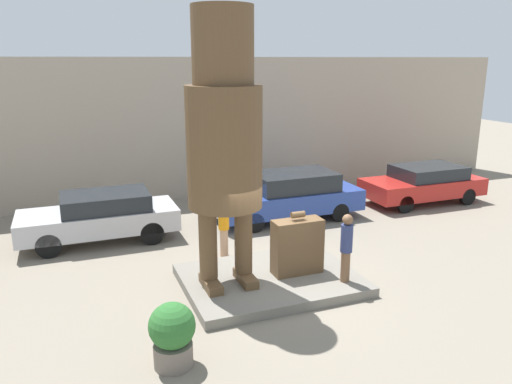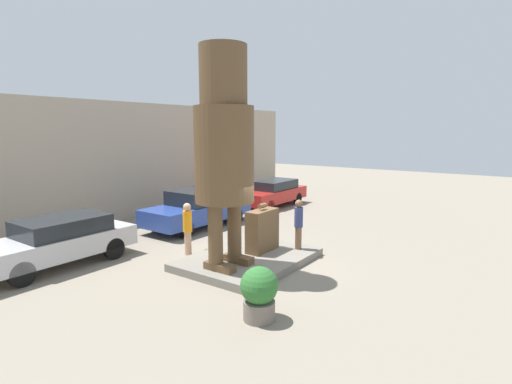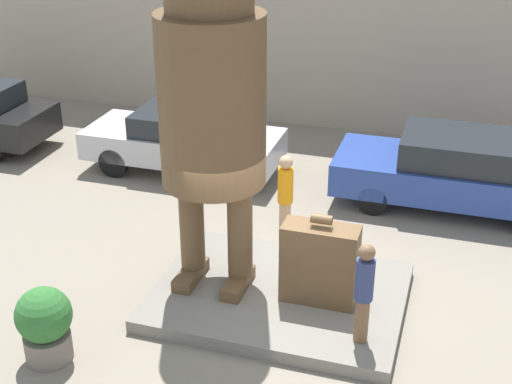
% 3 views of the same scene
% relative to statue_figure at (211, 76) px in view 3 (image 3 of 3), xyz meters
% --- Properties ---
extents(ground_plane, '(60.00, 60.00, 0.00)m').
position_rel_statue_figure_xyz_m(ground_plane, '(1.06, -0.01, -3.68)').
color(ground_plane, gray).
extents(pedestal, '(3.97, 2.98, 0.22)m').
position_rel_statue_figure_xyz_m(pedestal, '(1.06, -0.01, -3.57)').
color(pedestal, slate).
rests_on(pedestal, ground_plane).
extents(building_backdrop, '(28.00, 0.60, 5.17)m').
position_rel_statue_figure_xyz_m(building_backdrop, '(1.06, 8.33, -1.10)').
color(building_backdrop, tan).
rests_on(building_backdrop, ground_plane).
extents(statue_figure, '(1.60, 1.60, 5.91)m').
position_rel_statue_figure_xyz_m(statue_figure, '(0.00, 0.00, 0.00)').
color(statue_figure, brown).
rests_on(statue_figure, pedestal).
extents(giant_suitcase, '(1.17, 0.49, 1.50)m').
position_rel_statue_figure_xyz_m(giant_suitcase, '(1.72, -0.06, -2.80)').
color(giant_suitcase, brown).
rests_on(giant_suitcase, pedestal).
extents(tourist, '(0.27, 0.27, 1.59)m').
position_rel_statue_figure_xyz_m(tourist, '(2.53, -0.89, -2.59)').
color(tourist, brown).
rests_on(tourist, pedestal).
extents(parked_car_silver, '(4.38, 1.77, 1.42)m').
position_rel_statue_figure_xyz_m(parked_car_silver, '(-2.35, 4.41, -2.91)').
color(parked_car_silver, '#B7B7BC').
rests_on(parked_car_silver, ground_plane).
extents(parked_car_blue, '(4.77, 1.89, 1.54)m').
position_rel_statue_figure_xyz_m(parked_car_blue, '(3.57, 4.37, -2.87)').
color(parked_car_blue, '#284293').
rests_on(parked_car_blue, ground_plane).
extents(planter_pot, '(0.80, 0.80, 1.16)m').
position_rel_statue_figure_xyz_m(planter_pot, '(-1.72, -2.34, -3.07)').
color(planter_pot, '#70665B').
rests_on(planter_pot, ground_plane).
extents(worker_hivis, '(0.29, 0.29, 1.68)m').
position_rel_statue_figure_xyz_m(worker_hivis, '(0.60, 2.06, -2.76)').
color(worker_hivis, tan).
rests_on(worker_hivis, ground_plane).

